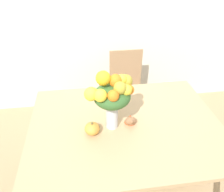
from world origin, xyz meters
The scene contains 7 objects.
ground_plane centered at (0.00, 0.00, 0.00)m, with size 12.00×12.00×0.00m, color tan.
wall_back centered at (0.00, 1.43, 1.35)m, with size 8.00×0.06×2.70m.
dining_table centered at (0.00, 0.00, 0.70)m, with size 1.52×1.14×0.78m.
flower_vase centered at (-0.11, -0.02, 1.08)m, with size 0.35×0.27×0.48m.
pumpkin centered at (-0.27, -0.07, 0.83)m, with size 0.11×0.11×0.11m.
turkey_figurine centered at (0.04, 0.00, 0.82)m, with size 0.09×0.12×0.07m.
dining_chair_near_window centered at (0.21, 0.95, 0.48)m, with size 0.42×0.42×0.94m.
Camera 1 is at (-0.29, -1.28, 1.95)m, focal length 35.00 mm.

